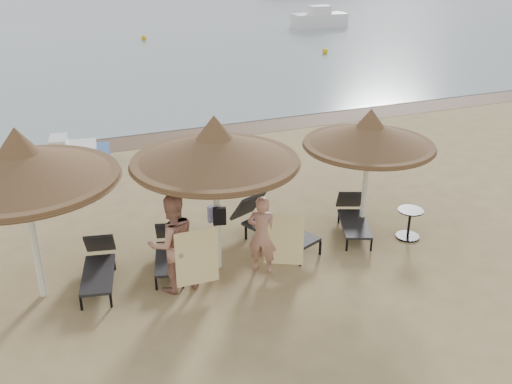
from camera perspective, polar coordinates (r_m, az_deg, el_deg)
ground at (r=10.86m, az=-4.53°, el=-10.44°), size 160.00×160.00×0.00m
wet_sand_strip at (r=19.17m, az=-13.17°, el=4.82°), size 200.00×1.60×0.01m
palapa_left at (r=10.44m, az=-22.48°, el=2.50°), size 3.32×3.32×3.29m
palapa_center at (r=10.65m, az=-4.13°, el=4.31°), size 3.23×3.23×3.20m
palapa_right at (r=12.51m, az=11.27°, el=5.62°), size 2.87×2.87×2.85m
lounger_far_left at (r=11.52m, az=-15.47°, el=-7.07°), size 0.92×1.82×0.78m
lounger_near_left at (r=11.76m, az=-8.67°, el=-5.78°), size 0.95×1.74×0.74m
lounger_near_right at (r=12.46m, az=1.47°, el=-3.21°), size 1.47×2.22×0.95m
lounger_far_right at (r=13.12m, az=9.66°, el=-2.45°), size 1.17×1.82×0.78m
side_table at (r=13.11m, az=15.05°, el=-3.15°), size 0.56×0.56×0.68m
person_left at (r=10.61m, az=-8.36°, el=-4.37°), size 1.09×0.76×2.26m
person_right at (r=11.13m, az=0.64°, el=-3.67°), size 1.04×0.99×1.91m
towel_left at (r=10.56m, az=-5.93°, el=-6.56°), size 0.81×0.04×1.13m
towel_right at (r=11.15m, az=2.80°, el=-4.82°), size 0.70×0.38×1.09m
bag_patterned at (r=11.36m, az=-4.21°, el=-2.11°), size 0.29×0.18×0.34m
bag_dark at (r=11.03m, az=-3.67°, el=-2.43°), size 0.27×0.14×0.36m
pedal_boat at (r=17.36m, az=-17.84°, el=3.45°), size 2.18×1.48×0.95m
buoy_mid at (r=38.90m, az=-11.16°, el=14.91°), size 0.34×0.34×0.34m
buoy_right at (r=33.80m, az=6.92°, el=13.81°), size 0.33×0.33×0.33m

